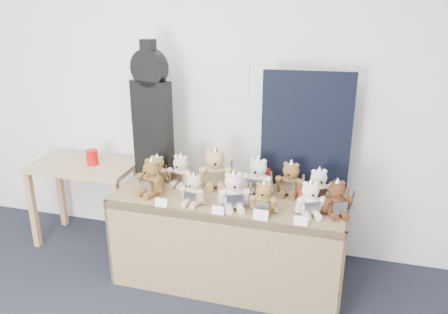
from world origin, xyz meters
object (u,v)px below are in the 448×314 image
(teddy_back_end, at_px, (318,186))
(side_table, at_px, (84,177))
(teddy_back_centre_right, at_px, (258,177))
(teddy_back_right, at_px, (290,180))
(teddy_front_centre, at_px, (234,192))
(teddy_front_right, at_px, (264,199))
(teddy_front_far_left, at_px, (152,178))
(red_cup, at_px, (92,157))
(guitar_case, at_px, (152,112))
(teddy_front_far_right, at_px, (310,199))
(teddy_front_end, at_px, (336,199))
(teddy_back_centre_left, at_px, (215,170))
(teddy_front_left, at_px, (194,190))
(teddy_back_far_left, at_px, (157,170))
(display_table, at_px, (228,217))
(teddy_back_left, at_px, (181,171))

(teddy_back_end, bearing_deg, side_table, 157.54)
(teddy_back_centre_right, relative_size, teddy_back_right, 1.08)
(teddy_back_right, bearing_deg, teddy_front_centre, -129.32)
(teddy_front_right, relative_size, teddy_back_end, 0.93)
(teddy_front_right, distance_m, teddy_back_end, 0.44)
(teddy_front_far_left, bearing_deg, teddy_back_end, 30.02)
(side_table, bearing_deg, red_cup, 5.72)
(guitar_case, bearing_deg, teddy_front_far_left, -59.13)
(teddy_front_far_right, bearing_deg, teddy_back_centre_right, 127.84)
(teddy_front_far_right, bearing_deg, teddy_front_right, 170.80)
(teddy_front_end, xyz_separation_m, teddy_back_centre_left, (-0.90, 0.24, 0.03))
(teddy_front_left, xyz_separation_m, teddy_front_end, (0.95, 0.09, 0.01))
(guitar_case, bearing_deg, teddy_front_right, -14.37)
(teddy_back_right, bearing_deg, teddy_front_far_left, -158.09)
(teddy_front_end, relative_size, teddy_back_end, 1.01)
(teddy_back_far_left, bearing_deg, display_table, -12.55)
(display_table, xyz_separation_m, side_table, (-1.34, 0.26, 0.06))
(teddy_front_end, relative_size, teddy_back_centre_left, 0.80)
(teddy_front_end, distance_m, teddy_back_far_left, 1.37)
(teddy_front_left, distance_m, teddy_back_centre_left, 0.34)
(teddy_back_left, xyz_separation_m, teddy_back_centre_left, (0.26, 0.05, 0.02))
(teddy_front_left, relative_size, teddy_back_left, 0.90)
(teddy_front_left, xyz_separation_m, teddy_back_left, (-0.20, 0.28, 0.01))
(guitar_case, bearing_deg, teddy_back_left, -18.28)
(teddy_back_left, xyz_separation_m, teddy_back_far_left, (-0.20, 0.01, -0.01))
(teddy_front_far_left, bearing_deg, display_table, 26.79)
(teddy_front_right, height_order, teddy_back_far_left, teddy_front_right)
(display_table, bearing_deg, teddy_back_end, 13.32)
(teddy_front_far_left, distance_m, teddy_front_left, 0.36)
(teddy_back_right, bearing_deg, teddy_front_right, -104.00)
(display_table, relative_size, teddy_back_centre_left, 4.98)
(guitar_case, xyz_separation_m, teddy_front_far_right, (1.27, -0.38, -0.42))
(teddy_back_left, bearing_deg, teddy_back_centre_right, 11.18)
(red_cup, height_order, teddy_back_left, teddy_back_left)
(teddy_front_far_left, relative_size, teddy_back_centre_right, 0.99)
(teddy_front_right, xyz_separation_m, teddy_front_far_right, (0.30, 0.06, 0.01))
(teddy_front_end, xyz_separation_m, teddy_back_far_left, (-1.35, 0.20, -0.01))
(teddy_front_left, bearing_deg, teddy_back_right, 38.54)
(side_table, relative_size, guitar_case, 0.83)
(red_cup, relative_size, teddy_back_left, 0.46)
(side_table, distance_m, teddy_back_far_left, 0.77)
(teddy_front_end, bearing_deg, teddy_back_left, 145.17)
(teddy_front_left, xyz_separation_m, teddy_back_right, (0.62, 0.34, 0.01))
(red_cup, height_order, teddy_front_centre, teddy_front_centre)
(side_table, height_order, teddy_front_centre, teddy_front_centre)
(teddy_front_right, bearing_deg, teddy_front_far_left, 174.08)
(teddy_front_right, distance_m, teddy_back_right, 0.37)
(teddy_front_end, relative_size, teddy_back_centre_right, 0.89)
(red_cup, height_order, teddy_front_end, teddy_front_end)
(teddy_front_far_left, xyz_separation_m, teddy_back_far_left, (-0.05, 0.22, -0.02))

